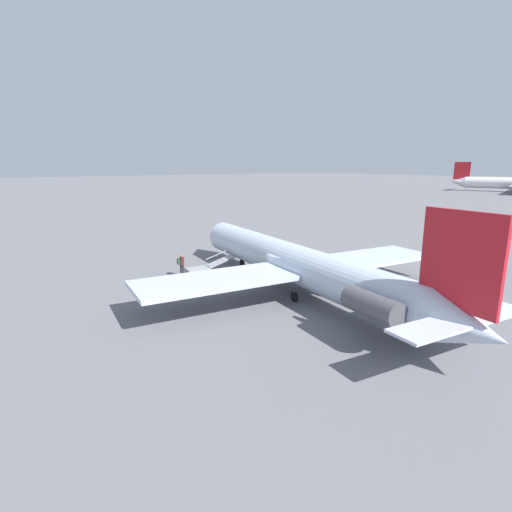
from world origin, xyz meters
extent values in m
plane|color=slate|center=(0.00, 0.00, 0.00)|extent=(600.00, 600.00, 0.00)
cylinder|color=silver|center=(0.00, 0.00, 1.99)|extent=(22.94, 6.05, 2.56)
cone|color=silver|center=(12.67, -1.97, 1.99)|extent=(3.17, 2.92, 2.51)
cone|color=silver|center=(-12.92, 2.01, 1.99)|extent=(3.68, 3.00, 2.51)
cube|color=red|center=(-12.26, 1.91, 4.68)|extent=(3.58, 0.76, 4.10)
cube|color=silver|center=(-12.62, 1.97, 2.24)|extent=(2.63, 7.33, 0.13)
cube|color=silver|center=(-0.19, 6.18, 1.79)|extent=(5.53, 10.10, 0.26)
cube|color=silver|center=(-2.06, -5.83, 1.79)|extent=(5.53, 10.10, 0.26)
cylinder|color=#4C4C51|center=(-9.17, 3.25, 2.18)|extent=(3.22, 1.61, 1.15)
cylinder|color=#4C4C51|center=(-9.73, -0.31, 2.18)|extent=(3.22, 1.61, 1.15)
cylinder|color=black|center=(7.33, -1.14, 0.32)|extent=(0.65, 0.25, 0.63)
cylinder|color=#4C4C51|center=(7.33, -1.14, 0.73)|extent=(0.11, 0.11, 0.20)
cylinder|color=black|center=(-2.08, 1.49, 0.32)|extent=(0.65, 0.25, 0.63)
cylinder|color=#4C4C51|center=(-2.08, 1.49, 0.73)|extent=(0.11, 0.11, 0.20)
cylinder|color=black|center=(-2.43, -0.79, 0.32)|extent=(0.65, 0.25, 0.63)
cylinder|color=#4C4C51|center=(-2.43, -0.79, 0.73)|extent=(0.11, 0.11, 0.20)
cone|color=silver|center=(48.18, -120.73, 2.78)|extent=(5.43, 4.63, 3.52)
cube|color=red|center=(47.28, -120.98, 6.55)|extent=(4.92, 1.61, 5.74)
cube|color=silver|center=(47.77, -120.84, 3.14)|extent=(4.74, 10.26, 0.18)
cube|color=#99999E|center=(7.42, 3.13, 0.25)|extent=(1.36, 1.95, 0.50)
cube|color=#99999E|center=(7.11, 1.15, 0.83)|extent=(1.23, 2.35, 0.77)
cube|color=#99999E|center=(7.55, 1.08, 1.33)|extent=(0.40, 2.20, 0.71)
cube|color=#23232D|center=(7.60, 4.39, 0.42)|extent=(0.24, 0.31, 0.85)
cylinder|color=#4C1E23|center=(7.60, 4.39, 1.18)|extent=(0.36, 0.36, 0.65)
sphere|color=#936B4C|center=(7.60, 4.39, 1.62)|extent=(0.24, 0.24, 0.24)
cube|color=#23472D|center=(7.64, 4.66, 1.21)|extent=(0.30, 0.22, 0.44)
camera|label=1|loc=(-19.71, 18.05, 8.48)|focal=28.00mm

